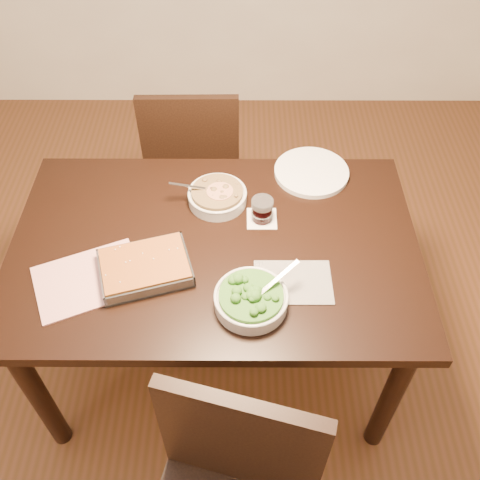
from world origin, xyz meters
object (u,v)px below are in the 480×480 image
at_px(baking_dish, 145,268).
at_px(dinner_plate, 311,172).
at_px(broccoli_bowl, 251,299).
at_px(wine_tumbler, 262,209).
at_px(table, 215,261).
at_px(chair_far, 194,157).
at_px(stew_bowl, 217,196).

distance_m(baking_dish, dinner_plate, 0.76).
bearing_deg(broccoli_bowl, wine_tumbler, 83.46).
xyz_separation_m(table, dinner_plate, (0.36, 0.36, 0.10)).
height_order(baking_dish, chair_far, chair_far).
distance_m(table, dinner_plate, 0.52).
bearing_deg(stew_bowl, broccoli_bowl, -75.62).
relative_size(table, chair_far, 1.55).
height_order(dinner_plate, chair_far, chair_far).
xyz_separation_m(broccoli_bowl, baking_dish, (-0.34, 0.13, -0.01)).
bearing_deg(table, dinner_plate, 44.77).
bearing_deg(table, stew_bowl, 88.72).
bearing_deg(baking_dish, table, 13.99).
bearing_deg(chair_far, broccoli_bowl, 103.32).
relative_size(broccoli_bowl, chair_far, 0.26).
bearing_deg(table, broccoli_bowl, -64.43).
bearing_deg(broccoli_bowl, stew_bowl, 104.38).
distance_m(table, chair_far, 0.79).
bearing_deg(broccoli_bowl, chair_far, 104.10).
distance_m(table, broccoli_bowl, 0.31).
height_order(baking_dish, wine_tumbler, wine_tumbler).
bearing_deg(wine_tumbler, baking_dish, -147.46).
xyz_separation_m(table, baking_dish, (-0.22, -0.13, 0.12)).
bearing_deg(wine_tumbler, chair_far, 114.82).
distance_m(broccoli_bowl, wine_tumbler, 0.38).
height_order(wine_tumbler, dinner_plate, wine_tumbler).
relative_size(baking_dish, chair_far, 0.37).
bearing_deg(wine_tumbler, stew_bowl, 151.26).
bearing_deg(stew_bowl, chair_far, 103.87).
bearing_deg(wine_tumbler, table, -144.96).
bearing_deg(stew_bowl, dinner_plate, 23.50).
height_order(table, wine_tumbler, wine_tumbler).
xyz_separation_m(stew_bowl, chair_far, (-0.14, 0.56, -0.27)).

